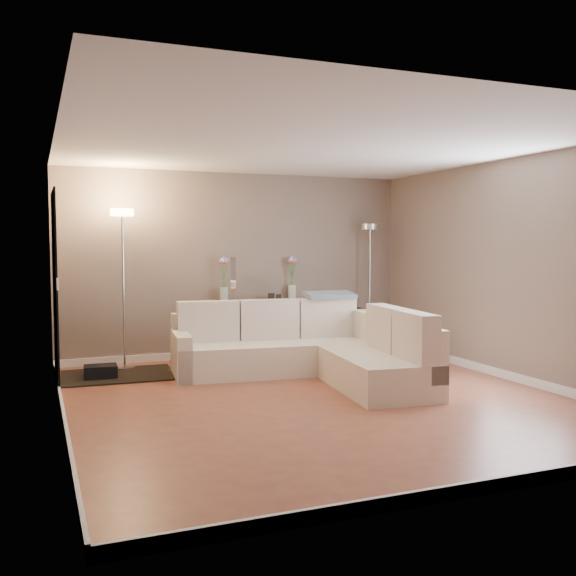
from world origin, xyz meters
name	(u,v)px	position (x,y,z in m)	size (l,w,h in m)	color
floor	(316,399)	(0.00, 0.00, -0.01)	(5.00, 5.50, 0.01)	#995037
ceiling	(317,145)	(0.00, 0.00, 2.60)	(5.00, 5.50, 0.01)	white
wall_back	(237,265)	(0.00, 2.76, 1.30)	(5.00, 0.02, 2.60)	gray
wall_front	(498,293)	(0.00, -2.76, 1.30)	(5.00, 0.02, 2.60)	gray
wall_left	(57,279)	(-2.51, 0.00, 1.30)	(0.02, 5.50, 2.60)	gray
wall_right	(512,270)	(2.51, 0.00, 1.30)	(0.02, 5.50, 2.60)	gray
baseboard_back	(238,352)	(0.00, 2.73, 0.05)	(5.00, 0.03, 0.10)	white
baseboard_front	(491,486)	(0.00, -2.73, 0.05)	(5.00, 0.03, 0.10)	white
baseboard_left	(64,418)	(-2.48, 0.00, 0.05)	(0.03, 5.50, 0.10)	white
baseboard_right	(508,375)	(2.48, 0.00, 0.05)	(0.03, 5.50, 0.10)	white
doorway	(55,288)	(-2.48, 1.70, 1.10)	(0.02, 1.20, 2.20)	black
switch_plate	(58,284)	(-2.48, 0.85, 1.20)	(0.02, 0.08, 0.12)	white
sectional_sofa	(311,350)	(0.38, 1.00, 0.33)	(2.62, 2.69, 0.90)	beige
throw_blanket	(330,295)	(0.90, 1.58, 0.94)	(0.64, 0.37, 0.05)	slate
console_table	(254,326)	(0.20, 2.62, 0.43)	(1.24, 0.38, 0.76)	black
leaning_mirror	(255,277)	(0.27, 2.78, 1.13)	(0.87, 0.08, 0.68)	black
table_decor	(260,300)	(0.28, 2.59, 0.81)	(0.52, 0.12, 0.12)	#C38A22
flower_vase_left	(224,284)	(-0.24, 2.61, 1.05)	(0.14, 0.12, 0.65)	silver
flower_vase_right	(292,282)	(0.80, 2.65, 1.05)	(0.14, 0.12, 0.65)	silver
floor_lamp_lit	(123,257)	(-1.65, 2.31, 1.44)	(0.30, 0.30, 2.04)	silver
floor_lamp_unlit	(370,261)	(1.98, 2.46, 1.34)	(0.33, 0.33, 1.90)	silver
charcoal_rug	(118,375)	(-1.77, 1.93, 0.01)	(1.33, 1.00, 0.02)	black
black_bag	(101,375)	(-1.99, 1.84, 0.04)	(0.38, 0.27, 0.24)	black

